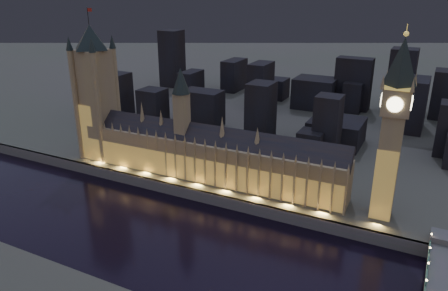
% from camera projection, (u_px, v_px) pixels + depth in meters
% --- Properties ---
extents(ground_plane, '(2000.00, 2000.00, 0.00)m').
position_uv_depth(ground_plane, '(175.00, 232.00, 261.85)').
color(ground_plane, black).
rests_on(ground_plane, ground).
extents(north_bank, '(2000.00, 960.00, 8.00)m').
position_uv_depth(north_bank, '(353.00, 73.00, 694.57)').
color(north_bank, '#434938').
rests_on(north_bank, ground).
extents(embankment_wall, '(2000.00, 2.50, 8.00)m').
position_uv_depth(embankment_wall, '(208.00, 198.00, 294.67)').
color(embankment_wall, '#4C564E').
rests_on(embankment_wall, ground).
extents(palace_of_westminster, '(202.00, 24.05, 78.00)m').
position_uv_depth(palace_of_westminster, '(206.00, 154.00, 309.50)').
color(palace_of_westminster, '#886E5D').
rests_on(palace_of_westminster, north_bank).
extents(victoria_tower, '(31.68, 31.68, 115.19)m').
position_uv_depth(victoria_tower, '(95.00, 86.00, 336.95)').
color(victoria_tower, '#886E5D').
rests_on(victoria_tower, north_bank).
extents(elizabeth_tower, '(18.00, 18.00, 112.51)m').
position_uv_depth(elizabeth_tower, '(394.00, 116.00, 242.95)').
color(elizabeth_tower, '#886E5D').
rests_on(elizabeth_tower, north_bank).
extents(city_backdrop, '(483.81, 215.63, 73.51)m').
position_uv_depth(city_backdrop, '(338.00, 98.00, 440.89)').
color(city_backdrop, black).
rests_on(city_backdrop, north_bank).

